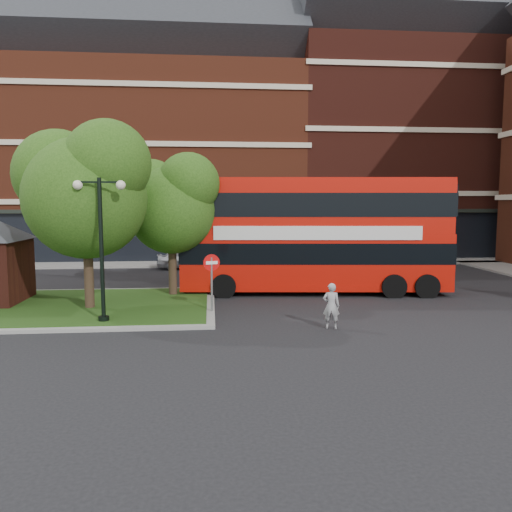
{
  "coord_description": "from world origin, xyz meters",
  "views": [
    {
      "loc": [
        -1.83,
        -16.95,
        4.2
      ],
      "look_at": [
        0.01,
        3.14,
        2.0
      ],
      "focal_mm": 35.0,
      "sensor_mm": 36.0,
      "label": 1
    }
  ],
  "objects": [
    {
      "name": "ground",
      "position": [
        0.0,
        0.0,
        0.0
      ],
      "size": [
        120.0,
        120.0,
        0.0
      ],
      "primitive_type": "plane",
      "color": "black",
      "rests_on": "ground"
    },
    {
      "name": "pavement_far",
      "position": [
        0.0,
        16.5,
        0.06
      ],
      "size": [
        44.0,
        3.0,
        0.12
      ],
      "primitive_type": "cube",
      "color": "slate",
      "rests_on": "ground"
    },
    {
      "name": "terrace_far_left",
      "position": [
        -8.0,
        24.0,
        7.0
      ],
      "size": [
        26.0,
        12.0,
        14.0
      ],
      "primitive_type": "cube",
      "color": "maroon",
      "rests_on": "ground"
    },
    {
      "name": "terrace_far_right",
      "position": [
        14.0,
        24.0,
        8.0
      ],
      "size": [
        18.0,
        12.0,
        16.0
      ],
      "primitive_type": "cube",
      "color": "#471911",
      "rests_on": "ground"
    },
    {
      "name": "traffic_island",
      "position": [
        -8.0,
        3.0,
        0.07
      ],
      "size": [
        12.6,
        7.6,
        0.15
      ],
      "color": "gray",
      "rests_on": "ground"
    },
    {
      "name": "tree_island_west",
      "position": [
        -6.6,
        2.58,
        4.79
      ],
      "size": [
        5.4,
        4.71,
        7.21
      ],
      "color": "#2D2116",
      "rests_on": "ground"
    },
    {
      "name": "tree_island_east",
      "position": [
        -3.58,
        5.06,
        4.24
      ],
      "size": [
        4.46,
        3.9,
        6.29
      ],
      "color": "#2D2116",
      "rests_on": "ground"
    },
    {
      "name": "lamp_island",
      "position": [
        -5.5,
        0.2,
        2.83
      ],
      "size": [
        1.72,
        0.36,
        5.0
      ],
      "color": "black",
      "rests_on": "ground"
    },
    {
      "name": "lamp_far_left",
      "position": [
        2.0,
        14.5,
        2.83
      ],
      "size": [
        1.72,
        0.36,
        5.0
      ],
      "color": "black",
      "rests_on": "ground"
    },
    {
      "name": "lamp_far_right",
      "position": [
        10.0,
        14.5,
        2.83
      ],
      "size": [
        1.72,
        0.36,
        5.0
      ],
      "color": "black",
      "rests_on": "ground"
    },
    {
      "name": "bus",
      "position": [
        2.94,
        5.67,
        3.02
      ],
      "size": [
        12.27,
        3.87,
        4.61
      ],
      "rotation": [
        0.0,
        0.0,
        -0.09
      ],
      "color": "#B81107",
      "rests_on": "ground"
    },
    {
      "name": "woman",
      "position": [
        2.14,
        -1.0,
        0.77
      ],
      "size": [
        0.63,
        0.48,
        1.53
      ],
      "primitive_type": "imported",
      "rotation": [
        0.0,
        0.0,
        2.91
      ],
      "color": "#959597",
      "rests_on": "ground"
    },
    {
      "name": "car_silver",
      "position": [
        -3.26,
        14.5,
        0.66
      ],
      "size": [
        3.95,
        1.82,
        1.31
      ],
      "primitive_type": "imported",
      "rotation": [
        0.0,
        0.0,
        1.64
      ],
      "color": "#ABADB2",
      "rests_on": "ground"
    },
    {
      "name": "car_white",
      "position": [
        7.1,
        14.5,
        0.67
      ],
      "size": [
        4.19,
        1.84,
        1.34
      ],
      "primitive_type": "imported",
      "rotation": [
        0.0,
        0.0,
        1.46
      ],
      "color": "silver",
      "rests_on": "ground"
    },
    {
      "name": "no_entry_sign",
      "position": [
        -1.8,
        1.5,
        1.61
      ],
      "size": [
        0.62,
        0.2,
        2.26
      ],
      "rotation": [
        0.0,
        0.0,
        0.24
      ],
      "color": "slate",
      "rests_on": "ground"
    }
  ]
}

